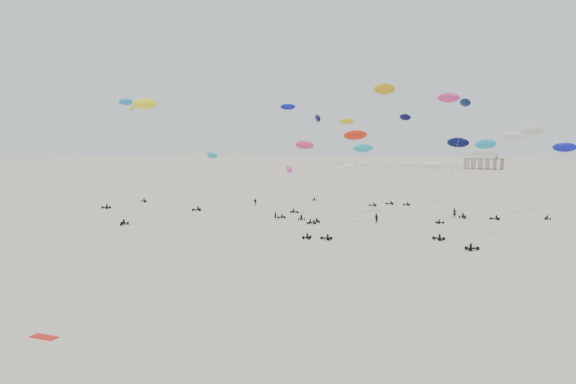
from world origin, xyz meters
The scene contains 30 objects.
ground_plane centered at (0.00, 200.00, 0.00)m, with size 900.00×900.00×0.00m, color beige.
pavilion_main centered at (-10.00, 350.00, 4.22)m, with size 21.00×13.00×9.80m.
pier_fence centered at (-62.00, 350.00, 0.77)m, with size 80.20×0.20×1.50m.
rig_0 centered at (-30.53, 85.44, 17.37)m, with size 4.63×8.33×23.84m.
rig_1 centered at (3.52, 90.77, 11.83)m, with size 5.67×13.61×21.67m.
rig_2 centered at (25.25, 98.46, 13.08)m, with size 4.43×12.28×23.23m.
rig_3 centered at (-11.31, 108.69, 7.52)m, with size 4.42×9.37×11.18m.
rig_4 centered at (-16.21, 147.83, 16.44)m, with size 7.07×15.14×23.63m.
rig_5 centered at (30.43, 92.87, 9.73)m, with size 3.71×12.66×16.84m.
rig_6 centered at (18.93, 124.33, 20.74)m, with size 8.46×6.95×26.04m.
rig_7 centered at (3.65, 101.47, 8.35)m, with size 8.90×5.57×12.03m.
rig_8 centered at (33.77, 138.42, 16.39)m, with size 8.12×15.86×21.01m.
rig_9 centered at (-52.81, 102.33, 16.13)m, with size 5.50×7.16×25.95m.
rig_10 centered at (12.40, 95.32, 19.60)m, with size 7.63×16.12×26.92m.
rig_11 centered at (-58.70, 115.12, 10.51)m, with size 8.73×4.59×25.12m.
rig_12 centered at (1.83, 146.12, 16.40)m, with size 4.52×12.53×23.40m.
rig_13 centered at (9.34, 145.47, 8.36)m, with size 7.55×9.47×12.12m.
rig_14 centered at (-6.56, 108.04, 12.78)m, with size 10.00×9.79×17.01m.
rig_15 centered at (0.14, 113.99, 14.48)m, with size 10.33×16.52×20.61m.
rig_16 centered at (22.42, 112.91, 13.32)m, with size 6.04×4.28×16.49m.
rig_17 centered at (30.07, 128.21, 14.04)m, with size 5.47×10.13×18.16m.
rig_18 centered at (-36.79, 115.02, 8.18)m, with size 9.40×16.62×18.82m.
rig_19 centered at (39.83, 154.65, 12.78)m, with size 8.82×15.08×18.73m.
rig_20 centered at (-15.56, 117.80, 16.04)m, with size 8.44×9.22×24.76m.
rig_21 centered at (-6.81, 142.37, 12.24)m, with size 10.40×13.42×17.23m.
spectator_0 centered at (-10.14, 101.52, 0.00)m, with size 0.70×0.48×1.94m, color black.
spectator_1 centered at (9.46, 105.81, 0.00)m, with size 1.08×0.63×2.22m, color black.
spectator_2 centered at (-26.97, 121.14, 0.00)m, with size 1.27×0.68×2.15m, color black.
spectator_3 centered at (20.77, 121.43, 0.00)m, with size 0.84×0.57×2.30m, color black.
grounded_kite_a centered at (7.50, 33.53, 0.00)m, with size 2.20×0.90×0.08m, color red.
Camera 1 is at (44.75, 4.85, 15.22)m, focal length 35.00 mm.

